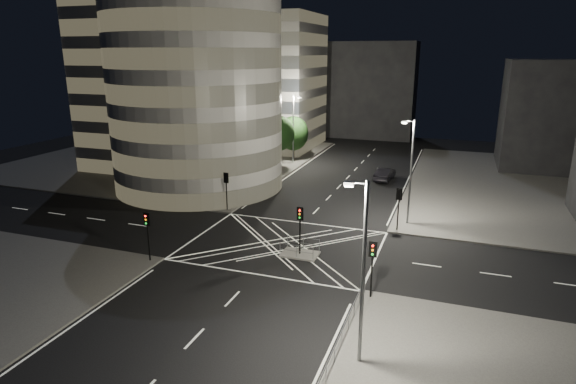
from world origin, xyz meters
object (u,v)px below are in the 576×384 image
at_px(traffic_signal_fr, 399,201).
at_px(street_lamp_right_near, 362,268).
at_px(traffic_signal_island, 300,222).
at_px(traffic_signal_fl, 226,184).
at_px(traffic_signal_nl, 147,228).
at_px(street_lamp_right_far, 410,169).
at_px(traffic_signal_nr, 372,259).
at_px(sedan, 385,174).
at_px(central_island, 300,254).
at_px(street_lamp_left_near, 241,150).
at_px(street_lamp_left_far, 294,127).

height_order(traffic_signal_fr, street_lamp_right_near, street_lamp_right_near).
bearing_deg(traffic_signal_island, traffic_signal_fl, 142.46).
bearing_deg(traffic_signal_nl, street_lamp_right_far, 40.91).
height_order(traffic_signal_nr, sedan, traffic_signal_nr).
xyz_separation_m(central_island, street_lamp_right_far, (7.44, 10.50, 5.47)).
xyz_separation_m(traffic_signal_fl, street_lamp_right_near, (18.24, -20.80, 2.63)).
bearing_deg(traffic_signal_nr, traffic_signal_fl, 142.31).
bearing_deg(street_lamp_left_near, traffic_signal_fl, -83.03).
relative_size(traffic_signal_fr, traffic_signal_island, 1.00).
bearing_deg(traffic_signal_island, sedan, 83.91).
bearing_deg(traffic_signal_island, central_island, 0.00).
bearing_deg(street_lamp_right_far, traffic_signal_nr, -92.30).
bearing_deg(traffic_signal_nl, sedan, 66.85).
bearing_deg(traffic_signal_fr, street_lamp_right_near, -88.25).
bearing_deg(street_lamp_right_near, sedan, 96.71).
xyz_separation_m(street_lamp_right_far, street_lamp_right_near, (0.00, -23.00, 0.00)).
height_order(traffic_signal_fl, street_lamp_right_near, street_lamp_right_near).
distance_m(central_island, street_lamp_left_far, 33.95).
relative_size(traffic_signal_fr, street_lamp_right_far, 0.40).
bearing_deg(central_island, street_lamp_left_far, 109.95).
relative_size(traffic_signal_nr, traffic_signal_island, 1.00).
relative_size(central_island, sedan, 0.59).
xyz_separation_m(central_island, sedan, (2.83, 26.58, 0.77)).
height_order(central_island, traffic_signal_fl, traffic_signal_fl).
distance_m(central_island, sedan, 26.74).
height_order(traffic_signal_fl, traffic_signal_nr, same).
bearing_deg(street_lamp_left_far, traffic_signal_fl, -88.43).
distance_m(traffic_signal_nl, traffic_signal_island, 12.03).
xyz_separation_m(traffic_signal_fl, street_lamp_right_far, (18.24, 2.20, 2.63)).
xyz_separation_m(traffic_signal_nl, sedan, (13.63, 31.88, -2.07)).
xyz_separation_m(central_island, traffic_signal_fl, (-10.80, 8.30, 2.84)).
distance_m(central_island, traffic_signal_fr, 11.10).
relative_size(central_island, street_lamp_left_far, 0.30).
distance_m(traffic_signal_fl, traffic_signal_nl, 13.60).
bearing_deg(traffic_signal_fl, traffic_signal_island, -37.54).
bearing_deg(street_lamp_right_near, traffic_signal_island, 120.75).
relative_size(traffic_signal_nr, sedan, 0.78).
distance_m(traffic_signal_nl, street_lamp_left_near, 18.99).
xyz_separation_m(traffic_signal_nl, street_lamp_left_near, (-0.64, 18.80, 2.63)).
height_order(traffic_signal_island, street_lamp_left_near, street_lamp_left_near).
bearing_deg(traffic_signal_island, street_lamp_left_far, 109.95).
relative_size(traffic_signal_nl, street_lamp_left_near, 0.40).
height_order(traffic_signal_fr, sedan, traffic_signal_fr).
relative_size(central_island, street_lamp_left_near, 0.30).
relative_size(traffic_signal_island, street_lamp_right_near, 0.40).
relative_size(traffic_signal_fl, traffic_signal_island, 1.00).
height_order(street_lamp_left_far, street_lamp_right_near, same).
xyz_separation_m(traffic_signal_fr, street_lamp_left_far, (-18.24, 23.20, 2.63)).
bearing_deg(central_island, sedan, 83.91).
bearing_deg(traffic_signal_nr, street_lamp_right_far, 87.70).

